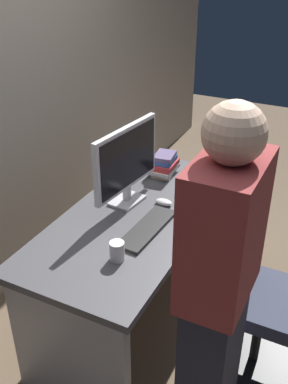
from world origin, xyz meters
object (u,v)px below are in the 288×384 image
at_px(cup_near_keyboard, 117,251).
at_px(cell_phone, 194,178).
at_px(office_chair, 252,301).
at_px(person_at_desk, 217,294).
at_px(mouse, 164,202).
at_px(keyboard, 147,228).
at_px(desk, 136,248).
at_px(monitor, 127,161).
at_px(book_stack, 164,165).

xyz_separation_m(cup_near_keyboard, cell_phone, (0.94, -0.03, -0.05)).
height_order(office_chair, cup_near_keyboard, office_chair).
distance_m(office_chair, cell_phone, 0.86).
distance_m(person_at_desk, mouse, 0.85).
height_order(office_chair, keyboard, office_chair).
bearing_deg(cup_near_keyboard, office_chair, -57.36).
bearing_deg(person_at_desk, keyboard, 52.41).
xyz_separation_m(desk, mouse, (0.16, -0.10, 0.25)).
bearing_deg(office_chair, mouse, 73.10).
relative_size(office_chair, person_at_desk, 0.57).
xyz_separation_m(person_at_desk, monitor, (0.60, 0.73, 0.17)).
xyz_separation_m(desk, office_chair, (-0.03, -0.69, -0.10)).
bearing_deg(person_at_desk, desk, 51.44).
height_order(office_chair, book_stack, office_chair).
distance_m(desk, person_at_desk, 0.87).
bearing_deg(book_stack, office_chair, -124.91).
relative_size(desk, person_at_desk, 0.92).
relative_size(desk, monitor, 2.80).
relative_size(desk, office_chair, 1.61).
bearing_deg(monitor, desk, -131.91).
height_order(keyboard, cell_phone, keyboard).
bearing_deg(cell_phone, monitor, 129.91).
distance_m(monitor, cup_near_keyboard, 0.58).
bearing_deg(book_stack, mouse, -155.39).
distance_m(cup_near_keyboard, book_stack, 0.92).
height_order(desk, office_chair, office_chair).
relative_size(cup_near_keyboard, book_stack, 0.47).
bearing_deg(office_chair, cup_near_keyboard, 122.64).
bearing_deg(monitor, cell_phone, -28.29).
bearing_deg(monitor, person_at_desk, -129.05).
bearing_deg(cup_near_keyboard, person_at_desk, -101.19).
relative_size(desk, keyboard, 3.51).
height_order(mouse, cup_near_keyboard, cup_near_keyboard).
distance_m(monitor, keyboard, 0.40).
bearing_deg(person_at_desk, cell_phone, 25.36).
distance_m(office_chair, keyboard, 0.67).
bearing_deg(cell_phone, desk, 143.96).
relative_size(desk, mouse, 15.11).
bearing_deg(monitor, book_stack, -5.99).
height_order(desk, cell_phone, cell_phone).
bearing_deg(book_stack, desk, -173.08).
distance_m(keyboard, cell_phone, 0.65).
height_order(desk, monitor, monitor).
xyz_separation_m(office_chair, book_stack, (0.53, 0.75, 0.40)).
bearing_deg(cell_phone, person_at_desk, -176.44).
height_order(person_at_desk, mouse, person_at_desk).
relative_size(book_stack, cell_phone, 1.45).
distance_m(desk, book_stack, 0.59).
bearing_deg(book_stack, cell_phone, -78.78).
bearing_deg(mouse, cup_near_keyboard, -178.77).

